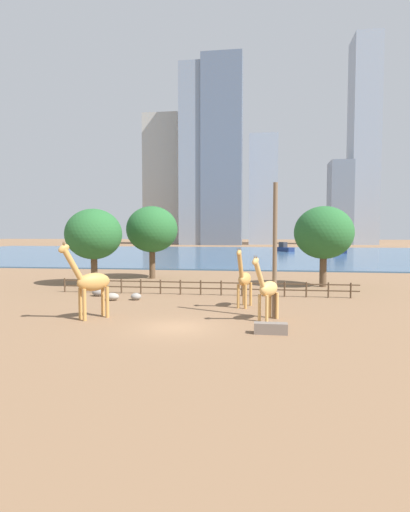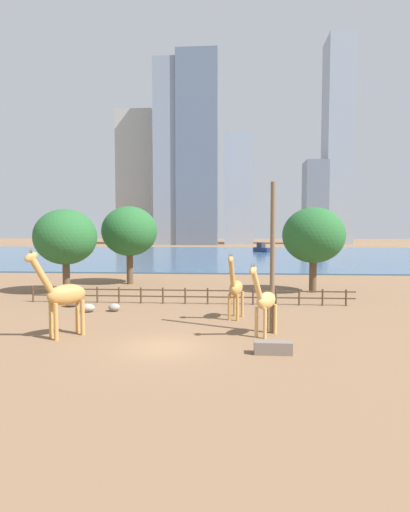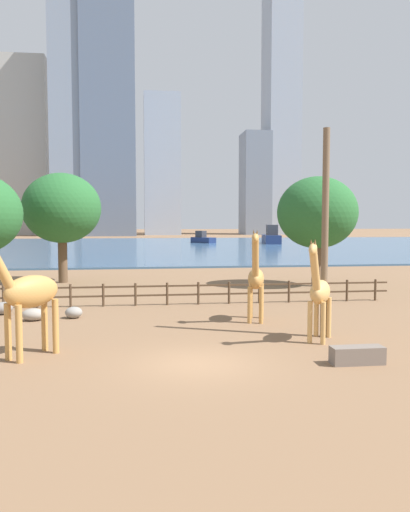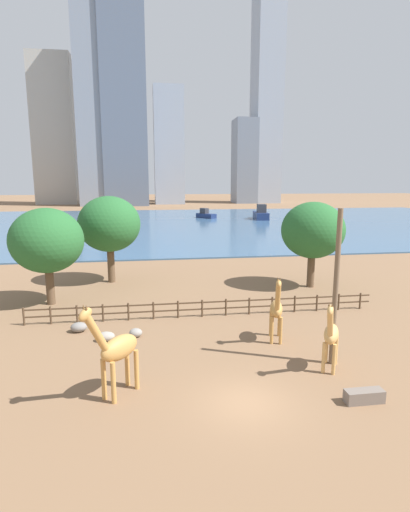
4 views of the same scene
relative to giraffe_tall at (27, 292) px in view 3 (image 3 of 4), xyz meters
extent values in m
plane|color=brown|center=(5.84, 78.47, -2.35)|extent=(400.00, 400.00, 0.00)
cube|color=#3D6084|center=(5.84, 75.47, -2.25)|extent=(180.00, 86.00, 0.20)
cylinder|color=#C18C47|center=(-0.15, -0.64, -1.36)|extent=(0.33, 0.33, 2.00)
cylinder|color=#C18C47|center=(-0.61, -0.23, -1.36)|extent=(0.33, 0.33, 2.00)
cylinder|color=#C18C47|center=(0.87, 0.53, -1.36)|extent=(0.33, 0.33, 2.00)
cylinder|color=#C18C47|center=(0.41, 0.93, -1.36)|extent=(0.33, 0.33, 2.00)
ellipsoid|color=#C18C47|center=(0.13, 0.15, -0.01)|extent=(2.12, 2.24, 1.16)
cylinder|color=tan|center=(11.05, 0.48, -1.51)|extent=(0.27, 0.27, 1.68)
cylinder|color=tan|center=(10.61, 0.75, -1.51)|extent=(0.27, 0.27, 1.68)
cylinder|color=tan|center=(11.72, 1.60, -1.51)|extent=(0.27, 0.27, 1.68)
cylinder|color=tan|center=(11.28, 1.86, -1.51)|extent=(0.27, 0.27, 1.68)
ellipsoid|color=tan|center=(11.17, 1.17, -0.38)|extent=(1.59, 1.97, 0.97)
cylinder|color=tan|center=(10.58, 0.20, 0.63)|extent=(0.85, 1.14, 1.78)
ellipsoid|color=tan|center=(10.35, -0.18, 1.44)|extent=(0.62, 0.77, 0.63)
cone|color=brown|center=(10.42, -0.22, 1.73)|extent=(0.12, 0.12, 0.18)
cone|color=brown|center=(10.29, -0.14, 1.73)|extent=(0.12, 0.12, 0.18)
cylinder|color=#C18C47|center=(9.61, 4.70, -1.48)|extent=(0.25, 0.25, 1.75)
cylinder|color=#C18C47|center=(9.08, 4.84, -1.48)|extent=(0.25, 0.25, 1.75)
cylinder|color=#C18C47|center=(9.96, 6.01, -1.48)|extent=(0.25, 0.25, 1.75)
cylinder|color=#C18C47|center=(9.43, 6.15, -1.48)|extent=(0.25, 0.25, 1.75)
ellipsoid|color=#C18C47|center=(9.52, 5.43, -0.30)|extent=(1.25, 2.07, 1.01)
cylinder|color=#C18C47|center=(9.25, 4.41, 0.81)|extent=(0.55, 1.00, 1.92)
ellipsoid|color=#C18C47|center=(9.16, 4.09, 1.71)|extent=(0.49, 0.78, 0.59)
cone|color=brown|center=(9.24, 4.07, 2.01)|extent=(0.11, 0.11, 0.18)
cone|color=brown|center=(9.09, 4.11, 2.01)|extent=(0.11, 0.11, 0.18)
cylinder|color=brown|center=(11.55, 1.75, 1.96)|extent=(0.28, 0.28, 8.63)
ellipsoid|color=gray|center=(-1.20, 6.79, -2.05)|extent=(1.11, 0.80, 0.60)
ellipsoid|color=gray|center=(-3.16, 8.67, -2.03)|extent=(1.09, 0.86, 0.65)
ellipsoid|color=gray|center=(0.66, 7.19, -2.07)|extent=(0.84, 0.76, 0.57)
cube|color=#72665B|center=(11.22, -2.25, -2.05)|extent=(1.80, 0.60, 0.60)
cylinder|color=#4C3826|center=(-3.54, 10.47, -1.70)|extent=(0.14, 0.14, 1.30)
cylinder|color=#4C3826|center=(-1.74, 10.47, -1.70)|extent=(0.14, 0.14, 1.30)
cylinder|color=#4C3826|center=(0.07, 10.47, -1.70)|extent=(0.14, 0.14, 1.30)
cylinder|color=#4C3826|center=(1.88, 10.47, -1.70)|extent=(0.14, 0.14, 1.30)
cylinder|color=#4C3826|center=(3.69, 10.47, -1.70)|extent=(0.14, 0.14, 1.30)
cylinder|color=#4C3826|center=(5.50, 10.47, -1.70)|extent=(0.14, 0.14, 1.30)
cylinder|color=#4C3826|center=(7.31, 10.47, -1.70)|extent=(0.14, 0.14, 1.30)
cylinder|color=#4C3826|center=(9.11, 10.47, -1.70)|extent=(0.14, 0.14, 1.30)
cylinder|color=#4C3826|center=(10.92, 10.47, -1.70)|extent=(0.14, 0.14, 1.30)
cylinder|color=#4C3826|center=(12.73, 10.47, -1.70)|extent=(0.14, 0.14, 1.30)
cylinder|color=#4C3826|center=(14.54, 10.47, -1.70)|extent=(0.14, 0.14, 1.30)
cylinder|color=#4C3826|center=(16.35, 10.47, -1.70)|extent=(0.14, 0.14, 1.30)
cylinder|color=#4C3826|center=(18.15, 10.47, -1.70)|extent=(0.14, 0.14, 1.30)
cube|color=#4C3826|center=(5.84, 10.47, -1.25)|extent=(26.10, 0.08, 0.10)
cube|color=#4C3826|center=(5.84, 10.47, -1.77)|extent=(26.10, 0.08, 0.10)
cylinder|color=brown|center=(16.95, 17.44, -0.80)|extent=(0.69, 0.69, 3.11)
ellipsoid|color=#26602D|center=(16.95, 17.44, 3.11)|extent=(5.88, 5.88, 5.29)
cylinder|color=brown|center=(-2.06, 22.11, -0.64)|extent=(0.71, 0.71, 3.42)
ellipsoid|color=#26602D|center=(-2.06, 22.11, 3.49)|extent=(6.05, 6.05, 5.45)
cube|color=navy|center=(17.39, 87.34, -1.57)|extent=(5.07, 5.96, 1.16)
cube|color=#333338|center=(16.97, 87.93, -0.29)|extent=(2.35, 2.52, 1.40)
cube|color=navy|center=(31.01, 82.54, -1.27)|extent=(4.44, 9.17, 1.76)
cube|color=#333338|center=(30.85, 81.45, 0.66)|extent=(2.56, 3.45, 2.11)
cube|color=slate|center=(45.69, 160.25, 15.90)|extent=(9.53, 12.90, 36.51)
cube|color=gray|center=(-17.82, 150.91, 36.06)|extent=(11.89, 15.16, 76.83)
cube|color=#ADA89E|center=(-35.52, 165.51, 27.93)|extent=(16.80, 15.50, 60.57)
cube|color=#939EAD|center=(11.93, 157.75, 21.83)|extent=(12.45, 10.44, 48.38)
cube|color=#939EAD|center=(55.35, 161.27, 42.38)|extent=(11.29, 14.67, 89.47)
cube|color=slate|center=(-5.65, 146.99, 37.43)|extent=(17.15, 9.23, 79.57)
camera|label=1|loc=(10.60, -23.87, 3.16)|focal=28.00mm
camera|label=2|loc=(9.28, -21.12, 3.51)|focal=28.00mm
camera|label=3|loc=(3.95, -18.03, 2.48)|focal=35.00mm
camera|label=4|loc=(1.53, -17.78, 7.69)|focal=28.00mm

